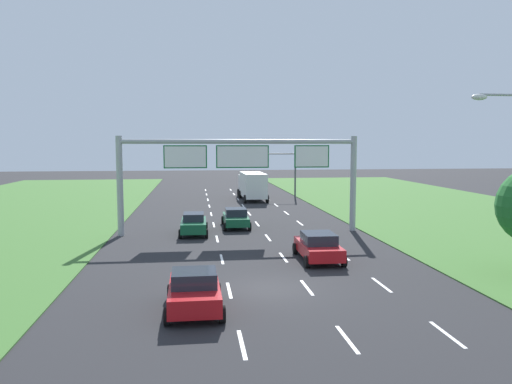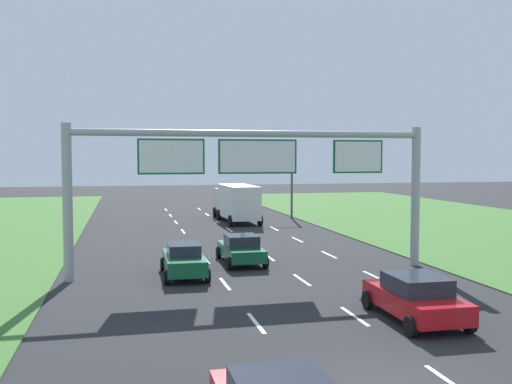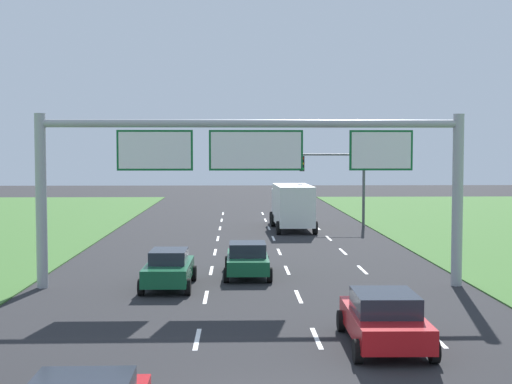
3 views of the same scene
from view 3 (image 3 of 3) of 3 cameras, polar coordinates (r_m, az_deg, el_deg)
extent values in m
cube|color=white|center=(21.32, -4.72, -11.64)|extent=(0.14, 2.40, 0.01)
cube|color=white|center=(27.16, -4.03, -8.38)|extent=(0.14, 2.40, 0.01)
cube|color=white|center=(33.05, -3.60, -6.28)|extent=(0.14, 2.40, 0.01)
cube|color=white|center=(38.98, -3.29, -4.82)|extent=(0.14, 2.40, 0.01)
cube|color=white|center=(44.93, -3.07, -3.74)|extent=(0.14, 2.40, 0.01)
cube|color=white|center=(50.88, -2.90, -2.92)|extent=(0.14, 2.40, 0.01)
cube|color=white|center=(56.85, -2.77, -2.26)|extent=(0.14, 2.40, 0.01)
cube|color=white|center=(62.83, -2.66, -1.74)|extent=(0.14, 2.40, 0.01)
cube|color=white|center=(21.42, 4.86, -11.57)|extent=(0.14, 2.40, 0.01)
cube|color=white|center=(27.24, 3.42, -8.35)|extent=(0.14, 2.40, 0.01)
cube|color=white|center=(33.12, 2.50, -6.26)|extent=(0.14, 2.40, 0.01)
cube|color=white|center=(39.04, 1.87, -4.80)|extent=(0.14, 2.40, 0.01)
cube|color=white|center=(44.97, 1.40, -3.73)|extent=(0.14, 2.40, 0.01)
cube|color=white|center=(50.93, 1.04, -2.91)|extent=(0.14, 2.40, 0.01)
cube|color=white|center=(56.89, 0.76, -2.26)|extent=(0.14, 2.40, 0.01)
cube|color=white|center=(62.86, 0.53, -1.73)|extent=(0.14, 2.40, 0.01)
cube|color=white|center=(22.09, 14.10, -11.20)|extent=(0.14, 2.40, 0.01)
cube|color=white|center=(27.76, 10.71, -8.18)|extent=(0.14, 2.40, 0.01)
cube|color=white|center=(33.55, 8.51, -6.17)|extent=(0.14, 2.40, 0.01)
cube|color=white|center=(39.40, 6.97, -4.75)|extent=(0.14, 2.40, 0.01)
cube|color=white|center=(45.29, 5.84, -3.70)|extent=(0.14, 2.40, 0.01)
cube|color=white|center=(51.21, 4.96, -2.88)|extent=(0.14, 2.40, 0.01)
cube|color=white|center=(57.14, 4.27, -2.24)|extent=(0.14, 2.40, 0.01)
cube|color=white|center=(63.09, 3.71, -1.72)|extent=(0.14, 2.40, 0.01)
cube|color=#145633|center=(29.05, -6.99, -6.32)|extent=(1.80, 4.21, 0.68)
cube|color=#232833|center=(29.03, -6.99, -5.12)|extent=(1.46, 1.95, 0.52)
cylinder|color=black|center=(30.72, -8.34, -6.44)|extent=(0.23, 0.64, 0.64)
cylinder|color=black|center=(30.54, -5.00, -6.48)|extent=(0.23, 0.64, 0.64)
cylinder|color=black|center=(27.72, -9.18, -7.51)|extent=(0.23, 0.64, 0.64)
cylinder|color=black|center=(27.52, -5.48, -7.56)|extent=(0.23, 0.64, 0.64)
cube|color=red|center=(20.71, 10.20, -10.29)|extent=(2.01, 4.44, 0.66)
cube|color=#232833|center=(20.48, 10.27, -8.69)|extent=(1.73, 2.13, 0.57)
cylinder|color=black|center=(22.22, 6.82, -10.20)|extent=(0.23, 0.64, 0.64)
cylinder|color=black|center=(22.56, 11.89, -10.04)|extent=(0.23, 0.64, 0.64)
cylinder|color=black|center=(19.06, 8.15, -12.49)|extent=(0.23, 0.64, 0.64)
cylinder|color=black|center=(19.45, 14.06, -12.23)|extent=(0.23, 0.64, 0.64)
cube|color=#145633|center=(31.55, -0.69, -5.60)|extent=(1.79, 4.39, 0.60)
cube|color=#232833|center=(31.29, -0.68, -4.59)|extent=(1.58, 1.78, 0.57)
cylinder|color=black|center=(33.22, -2.30, -5.68)|extent=(0.22, 0.64, 0.64)
cylinder|color=black|center=(33.24, 0.85, -5.67)|extent=(0.22, 0.64, 0.64)
cylinder|color=black|center=(29.98, -2.39, -6.65)|extent=(0.22, 0.64, 0.64)
cylinder|color=black|center=(30.01, 1.10, -6.64)|extent=(0.22, 0.64, 0.64)
cube|color=silver|center=(53.76, 2.50, -0.93)|extent=(2.25, 2.15, 2.20)
cube|color=silver|center=(49.44, 2.98, -1.01)|extent=(2.50, 6.32, 2.70)
cylinder|color=black|center=(54.26, 1.26, -2.05)|extent=(0.30, 0.91, 0.90)
cylinder|color=black|center=(54.47, 3.64, -2.04)|extent=(0.30, 0.91, 0.90)
cylinder|color=black|center=(51.97, 1.36, -2.29)|extent=(0.30, 0.91, 0.90)
cylinder|color=black|center=(52.20, 4.01, -2.27)|extent=(0.30, 0.91, 0.90)
cylinder|color=black|center=(46.94, 1.82, -2.89)|extent=(0.30, 0.91, 0.90)
cylinder|color=black|center=(47.20, 4.75, -2.86)|extent=(0.30, 0.91, 0.90)
cylinder|color=#9EA0A5|center=(29.73, -16.81, -0.70)|extent=(0.44, 0.44, 7.00)
cylinder|color=#9EA0A5|center=(30.07, 15.82, -0.64)|extent=(0.44, 0.44, 7.00)
cylinder|color=#9EA0A5|center=(28.65, -0.40, 5.50)|extent=(16.80, 0.32, 0.32)
cube|color=#0C5B28|center=(28.80, -8.09, 3.32)|extent=(3.04, 0.12, 1.62)
cube|color=white|center=(28.74, -8.11, 3.32)|extent=(2.88, 0.01, 1.46)
cube|color=#0C5B28|center=(28.63, 0.00, 3.36)|extent=(3.77, 0.12, 1.62)
cube|color=white|center=(28.57, 0.00, 3.36)|extent=(3.61, 0.01, 1.46)
cube|color=#0C5B28|center=(29.22, 9.97, 3.30)|extent=(2.56, 0.12, 1.62)
cube|color=white|center=(29.15, 9.99, 3.30)|extent=(2.40, 0.01, 1.46)
cylinder|color=#47494F|center=(52.33, 8.61, 0.29)|extent=(0.20, 0.20, 5.60)
cylinder|color=#47494F|center=(51.91, 6.19, 2.99)|extent=(4.50, 0.14, 0.14)
cube|color=black|center=(51.66, 3.71, 2.28)|extent=(0.32, 0.36, 1.10)
sphere|color=red|center=(51.45, 3.73, 2.69)|extent=(0.22, 0.22, 0.22)
sphere|color=orange|center=(51.46, 3.73, 2.28)|extent=(0.22, 0.22, 0.22)
sphere|color=green|center=(51.46, 3.72, 1.87)|extent=(0.22, 0.22, 0.22)
camera|label=1|loc=(7.42, -161.23, 4.38)|focal=35.00mm
camera|label=2|loc=(5.87, -67.05, 1.39)|focal=40.00mm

